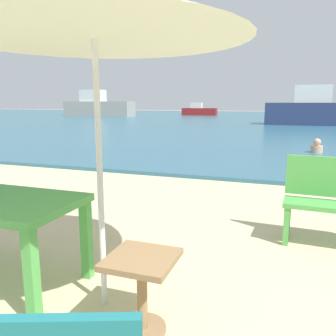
% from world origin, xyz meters
% --- Properties ---
extents(sea_water, '(120.00, 50.00, 0.08)m').
position_xyz_m(sea_water, '(0.00, 30.00, 0.04)').
color(sea_water, '#2D6075').
rests_on(sea_water, ground_plane).
extents(patio_umbrella, '(2.10, 2.10, 2.30)m').
position_xyz_m(patio_umbrella, '(-0.30, 0.55, 2.12)').
color(patio_umbrella, silver).
rests_on(patio_umbrella, ground_plane).
extents(side_table_wood, '(0.44, 0.44, 0.54)m').
position_xyz_m(side_table_wood, '(0.10, 0.36, 0.35)').
color(side_table_wood, olive).
rests_on(side_table_wood, ground_plane).
extents(swimmer_person, '(0.34, 0.34, 0.41)m').
position_xyz_m(swimmer_person, '(1.76, 9.25, 0.24)').
color(swimmer_person, tan).
rests_on(swimmer_person, sea_water).
extents(boat_ferry, '(3.82, 1.04, 1.39)m').
position_xyz_m(boat_ferry, '(-8.59, 35.89, 0.58)').
color(boat_ferry, maroon).
rests_on(boat_ferry, sea_water).
extents(boat_tanker, '(6.87, 1.87, 2.50)m').
position_xyz_m(boat_tanker, '(2.76, 22.41, 0.98)').
color(boat_tanker, navy).
rests_on(boat_tanker, sea_water).
extents(boat_fishing_trawler, '(7.37, 2.01, 2.68)m').
position_xyz_m(boat_fishing_trawler, '(-17.90, 30.11, 1.04)').
color(boat_fishing_trawler, gray).
rests_on(boat_fishing_trawler, sea_water).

